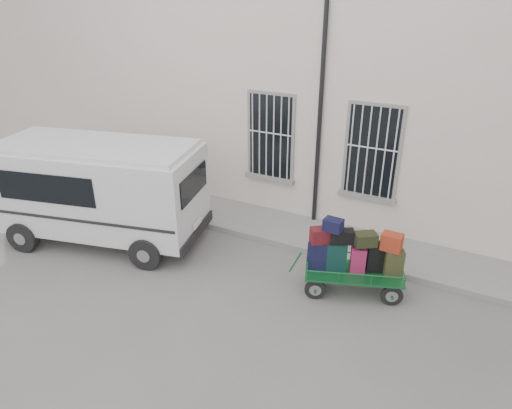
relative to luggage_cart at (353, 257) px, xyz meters
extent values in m
plane|color=slate|center=(-2.73, -0.39, -0.84)|extent=(80.00, 80.00, 0.00)
cube|color=beige|center=(-2.73, 5.11, 2.16)|extent=(24.00, 5.00, 6.00)
cylinder|color=black|center=(-1.78, 2.53, 1.96)|extent=(0.11, 0.11, 5.60)
cube|color=black|center=(-3.13, 2.59, 1.41)|extent=(1.20, 0.08, 2.20)
cube|color=gray|center=(-3.13, 2.57, 0.25)|extent=(1.45, 0.22, 0.12)
cube|color=black|center=(-0.43, 2.59, 1.41)|extent=(1.20, 0.08, 2.20)
cube|color=gray|center=(-0.43, 2.57, 0.25)|extent=(1.45, 0.22, 0.12)
cube|color=gray|center=(-2.73, 1.81, -0.77)|extent=(24.00, 1.70, 0.15)
cylinder|color=black|center=(-0.56, -0.57, -0.62)|extent=(0.44, 0.20, 0.45)
cylinder|color=gray|center=(-0.56, -0.57, -0.62)|extent=(0.26, 0.16, 0.25)
cylinder|color=black|center=(-0.79, 0.07, -0.62)|extent=(0.44, 0.20, 0.45)
cylinder|color=gray|center=(-0.79, 0.07, -0.62)|extent=(0.26, 0.16, 0.25)
cylinder|color=black|center=(0.87, -0.06, -0.62)|extent=(0.44, 0.20, 0.45)
cylinder|color=gray|center=(0.87, -0.06, -0.62)|extent=(0.26, 0.16, 0.25)
cylinder|color=black|center=(0.64, 0.58, -0.62)|extent=(0.44, 0.20, 0.45)
cylinder|color=gray|center=(0.64, 0.58, -0.62)|extent=(0.26, 0.16, 0.25)
cube|color=#155E2A|center=(0.04, 0.01, -0.35)|extent=(2.15, 1.50, 0.04)
cylinder|color=#155E2A|center=(-1.10, -0.40, -0.22)|extent=(0.26, 0.12, 0.50)
cube|color=black|center=(-0.67, -0.24, -0.02)|extent=(0.44, 0.31, 0.62)
cube|color=black|center=(-0.67, -0.24, 0.30)|extent=(0.19, 0.16, 0.03)
cube|color=#0D302E|center=(-0.32, -0.12, -0.02)|extent=(0.47, 0.38, 0.63)
cube|color=black|center=(-0.32, -0.12, 0.31)|extent=(0.19, 0.17, 0.03)
cube|color=#901A4B|center=(0.11, 0.01, -0.05)|extent=(0.34, 0.28, 0.57)
cube|color=black|center=(0.11, 0.01, 0.25)|extent=(0.14, 0.13, 0.03)
cube|color=black|center=(0.40, 0.23, -0.01)|extent=(0.41, 0.35, 0.65)
cube|color=black|center=(0.40, 0.23, 0.33)|extent=(0.17, 0.15, 0.03)
cube|color=#2E2D17|center=(0.77, 0.23, -0.04)|extent=(0.42, 0.35, 0.57)
cube|color=black|center=(0.77, 0.23, 0.26)|extent=(0.18, 0.16, 0.03)
cube|color=#531510|center=(-0.62, -0.20, 0.45)|extent=(0.52, 0.49, 0.32)
cube|color=black|center=(-0.26, -0.04, 0.44)|extent=(0.53, 0.43, 0.29)
cube|color=black|center=(0.20, 0.05, 0.45)|extent=(0.52, 0.48, 0.26)
cube|color=maroon|center=(0.68, 0.23, 0.42)|extent=(0.41, 0.29, 0.35)
cube|color=black|center=(-0.41, -0.19, 0.73)|extent=(0.38, 0.29, 0.25)
cube|color=white|center=(-6.19, -0.64, 0.58)|extent=(5.25, 3.20, 2.00)
cube|color=white|center=(-6.19, -0.64, 1.62)|extent=(5.00, 2.99, 0.11)
cube|color=black|center=(-8.54, -1.21, 0.97)|extent=(0.63, 1.83, 0.84)
cube|color=black|center=(-6.59, -1.83, 0.91)|extent=(2.39, 0.62, 0.69)
cube|color=black|center=(-3.80, -0.06, 0.91)|extent=(0.41, 1.52, 0.61)
cube|color=black|center=(-3.81, -0.07, -0.37)|extent=(0.59, 2.03, 0.24)
cube|color=white|center=(-3.77, -0.06, -0.11)|extent=(0.14, 0.46, 0.13)
cylinder|color=black|center=(-7.51, -2.01, -0.47)|extent=(0.79, 0.42, 0.76)
cylinder|color=black|center=(-7.99, -0.03, -0.47)|extent=(0.79, 0.42, 0.76)
cylinder|color=black|center=(-4.38, -1.26, -0.47)|extent=(0.79, 0.42, 0.76)
cylinder|color=black|center=(-4.86, 0.73, -0.47)|extent=(0.79, 0.42, 0.76)
camera|label=1|loc=(1.91, -7.94, 4.92)|focal=32.00mm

